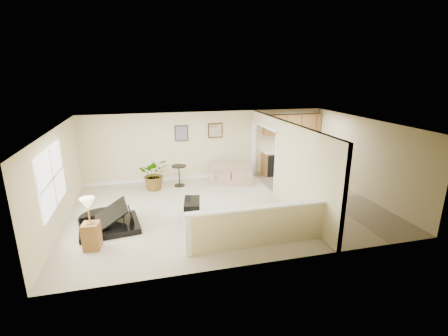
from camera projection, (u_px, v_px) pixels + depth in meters
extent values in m
plane|color=tan|center=(228.00, 208.00, 9.66)|extent=(9.00, 9.00, 0.00)
cube|color=beige|center=(207.00, 145.00, 12.09)|extent=(9.00, 0.04, 2.50)
cube|color=beige|center=(266.00, 209.00, 6.51)|extent=(9.00, 0.04, 2.50)
cube|color=beige|center=(57.00, 180.00, 8.25)|extent=(0.04, 6.00, 2.50)
cube|color=beige|center=(364.00, 158.00, 10.35)|extent=(0.04, 6.00, 2.50)
cube|color=white|center=(228.00, 124.00, 8.94)|extent=(9.00, 6.00, 0.04)
cube|color=#9A8E68|center=(323.00, 198.00, 10.39)|extent=(2.70, 6.00, 0.01)
cube|color=beige|center=(305.00, 175.00, 8.60)|extent=(0.12, 3.60, 2.50)
cube|color=beige|center=(266.00, 120.00, 11.07)|extent=(0.12, 2.35, 0.40)
cube|color=beige|center=(259.00, 227.00, 7.42)|extent=(3.30, 0.12, 0.95)
cube|color=white|center=(260.00, 207.00, 7.28)|extent=(3.40, 0.22, 0.05)
cube|color=white|center=(188.00, 235.00, 7.03)|extent=(0.14, 0.14, 1.00)
cube|color=white|center=(52.00, 178.00, 7.73)|extent=(0.05, 2.15, 1.45)
cube|color=#382614|center=(181.00, 133.00, 11.70)|extent=(0.48, 0.03, 0.58)
cube|color=#88566D|center=(182.00, 133.00, 11.68)|extent=(0.40, 0.01, 0.50)
cube|color=#382614|center=(215.00, 130.00, 11.98)|extent=(0.55, 0.03, 0.55)
cube|color=silver|center=(215.00, 131.00, 11.96)|extent=(0.46, 0.01, 0.46)
cube|color=brown|center=(291.00, 162.00, 12.81)|extent=(2.30, 0.60, 0.90)
cube|color=silver|center=(292.00, 151.00, 12.67)|extent=(2.36, 0.65, 0.04)
cube|color=black|center=(272.00, 164.00, 12.62)|extent=(0.60, 0.60, 0.84)
cube|color=brown|center=(292.00, 124.00, 12.49)|extent=(2.30, 0.35, 0.75)
cube|color=black|center=(107.00, 201.00, 8.15)|extent=(1.61, 1.44, 0.30)
cylinder|color=black|center=(103.00, 194.00, 8.62)|extent=(1.23, 1.23, 0.30)
cube|color=white|center=(142.00, 199.00, 8.36)|extent=(0.36, 1.02, 0.02)
cube|color=black|center=(102.00, 190.00, 8.14)|extent=(1.29, 1.30, 0.67)
cube|color=black|center=(192.00, 210.00, 8.83)|extent=(0.56, 0.89, 0.55)
cube|color=tan|center=(231.00, 177.00, 11.79)|extent=(1.69, 1.22, 0.42)
cube|color=tan|center=(229.00, 163.00, 11.97)|extent=(1.52, 0.58, 0.45)
cube|color=tan|center=(213.00, 170.00, 11.55)|extent=(0.39, 0.88, 0.16)
cube|color=tan|center=(249.00, 168.00, 11.86)|extent=(0.39, 0.88, 0.16)
cylinder|color=black|center=(180.00, 185.00, 11.49)|extent=(0.37, 0.37, 0.03)
cylinder|color=black|center=(179.00, 176.00, 11.39)|extent=(0.04, 0.04, 0.72)
cylinder|color=black|center=(179.00, 166.00, 11.28)|extent=(0.51, 0.51, 0.03)
cylinder|color=black|center=(156.00, 186.00, 11.14)|extent=(0.32, 0.32, 0.22)
imported|color=#164314|center=(155.00, 174.00, 11.01)|extent=(1.06, 0.94, 1.11)
cylinder|color=black|center=(244.00, 177.00, 12.14)|extent=(0.27, 0.27, 0.19)
imported|color=#164314|center=(244.00, 173.00, 12.09)|extent=(0.33, 0.33, 0.52)
cube|color=brown|center=(92.00, 236.00, 7.36)|extent=(0.41, 0.41, 0.62)
cylinder|color=#C98843|center=(90.00, 223.00, 7.27)|extent=(0.17, 0.17, 0.02)
cylinder|color=#C98843|center=(89.00, 215.00, 7.21)|extent=(0.03, 0.03, 0.41)
cone|color=#FEF7D0|center=(88.00, 204.00, 7.13)|extent=(0.33, 0.33, 0.27)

